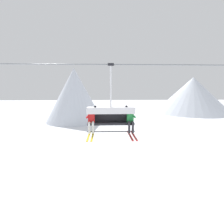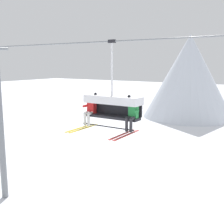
# 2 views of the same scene
# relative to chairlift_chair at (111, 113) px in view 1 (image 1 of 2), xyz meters

# --- Properties ---
(ground_plane) EXTENTS (200.00, 200.00, 0.00)m
(ground_plane) POSITION_rel_chairlift_chair_xyz_m (-0.26, 0.73, -6.36)
(ground_plane) COLOR white
(mountain_peak_west) EXTENTS (12.86, 12.86, 11.93)m
(mountain_peak_west) POSITION_rel_chairlift_chair_xyz_m (-6.99, 31.35, -0.40)
(mountain_peak_west) COLOR silver
(mountain_peak_west) RESTS_ON ground_plane
(mountain_peak_central) EXTENTS (21.93, 21.93, 10.80)m
(mountain_peak_central) POSITION_rel_chairlift_chair_xyz_m (26.68, 43.94, -0.96)
(mountain_peak_central) COLOR silver
(mountain_peak_central) RESTS_ON ground_plane
(lift_cable) EXTENTS (17.50, 0.05, 0.05)m
(lift_cable) POSITION_rel_chairlift_chair_xyz_m (-0.32, -0.07, 2.29)
(lift_cable) COLOR slate
(chairlift_chair) EXTENTS (2.31, 0.74, 3.22)m
(chairlift_chair) POSITION_rel_chairlift_chair_xyz_m (0.00, 0.00, 0.00)
(chairlift_chair) COLOR #232328
(skier_red) EXTENTS (0.48, 1.70, 1.34)m
(skier_red) POSITION_rel_chairlift_chair_xyz_m (-0.94, -0.21, -0.29)
(skier_red) COLOR red
(skier_green) EXTENTS (0.48, 1.70, 1.34)m
(skier_green) POSITION_rel_chairlift_chair_xyz_m (0.94, -0.21, -0.29)
(skier_green) COLOR #23843D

